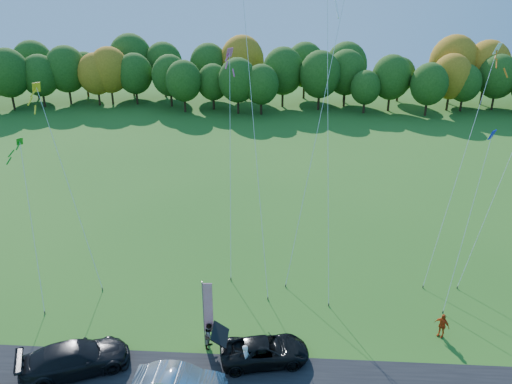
# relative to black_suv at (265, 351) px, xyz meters

# --- Properties ---
(ground) EXTENTS (160.00, 160.00, 0.00)m
(ground) POSITION_rel_black_suv_xyz_m (-0.92, 1.34, -0.68)
(ground) COLOR #235917
(tree_line) EXTENTS (116.00, 12.00, 10.00)m
(tree_line) POSITION_rel_black_suv_xyz_m (-0.92, 56.34, -0.68)
(tree_line) COLOR #1E4711
(tree_line) RESTS_ON ground
(black_suv) EXTENTS (5.23, 3.15, 1.36)m
(black_suv) POSITION_rel_black_suv_xyz_m (0.00, 0.00, 0.00)
(black_suv) COLOR black
(black_suv) RESTS_ON ground
(silver_sedan) EXTENTS (4.74, 1.77, 1.55)m
(silver_sedan) POSITION_rel_black_suv_xyz_m (-4.15, -2.78, 0.09)
(silver_sedan) COLOR silver
(silver_sedan) RESTS_ON ground
(dark_truck_a) EXTENTS (6.14, 4.44, 1.65)m
(dark_truck_a) POSITION_rel_black_suv_xyz_m (-10.10, -1.38, 0.15)
(dark_truck_a) COLOR black
(dark_truck_a) RESTS_ON ground
(person_tailgate_a) EXTENTS (0.45, 0.64, 1.66)m
(person_tailgate_a) POSITION_rel_black_suv_xyz_m (-0.95, -0.82, 0.15)
(person_tailgate_a) COLOR silver
(person_tailgate_a) RESTS_ON ground
(person_tailgate_b) EXTENTS (0.74, 0.87, 1.57)m
(person_tailgate_b) POSITION_rel_black_suv_xyz_m (-3.17, 0.96, 0.11)
(person_tailgate_b) COLOR gray
(person_tailgate_b) RESTS_ON ground
(person_east) EXTENTS (0.93, 0.88, 1.55)m
(person_east) POSITION_rel_black_suv_xyz_m (10.31, 2.69, 0.09)
(person_east) COLOR #CA4113
(person_east) RESTS_ON ground
(feather_flag) EXTENTS (0.57, 0.09, 4.32)m
(feather_flag) POSITION_rel_black_suv_xyz_m (-3.28, 1.08, 1.96)
(feather_flag) COLOR #999999
(feather_flag) RESTS_ON ground
(kite_delta_blue) EXTENTS (5.14, 12.89, 30.61)m
(kite_delta_blue) POSITION_rel_black_suv_xyz_m (-1.72, 11.56, 14.15)
(kite_delta_blue) COLOR #4C3F33
(kite_delta_blue) RESTS_ON ground
(kite_parafoil_orange) EXTENTS (7.25, 12.99, 27.95)m
(kite_parafoil_orange) POSITION_rel_black_suv_xyz_m (3.82, 13.40, 13.09)
(kite_parafoil_orange) COLOR #4C3F33
(kite_parafoil_orange) RESTS_ON ground
(kite_delta_red) EXTENTS (2.73, 9.05, 22.55)m
(kite_delta_red) POSITION_rel_black_suv_xyz_m (3.50, 9.64, 11.29)
(kite_delta_red) COLOR #4C3F33
(kite_delta_red) RESTS_ON ground
(kite_diamond_yellow) EXTENTS (5.34, 5.61, 13.38)m
(kite_diamond_yellow) POSITION_rel_black_suv_xyz_m (-13.68, 8.58, 5.78)
(kite_diamond_yellow) COLOR #4C3F33
(kite_diamond_yellow) RESTS_ON ground
(kite_diamond_green) EXTENTS (3.59, 6.89, 9.83)m
(kite_diamond_green) POSITION_rel_black_suv_xyz_m (-15.61, 6.51, 4.07)
(kite_diamond_green) COLOR #4C3F33
(kite_diamond_green) RESTS_ON ground
(kite_diamond_white) EXTENTS (5.52, 7.84, 15.79)m
(kite_diamond_white) POSITION_rel_black_suv_xyz_m (12.93, 11.26, 6.93)
(kite_diamond_white) COLOR #4C3F33
(kite_diamond_white) RESTS_ON ground
(kite_diamond_pink) EXTENTS (1.17, 7.79, 15.21)m
(kite_diamond_pink) POSITION_rel_black_suv_xyz_m (-3.01, 11.49, 6.86)
(kite_diamond_pink) COLOR #4C3F33
(kite_diamond_pink) RESTS_ON ground
(kite_diamond_blue_low) EXTENTS (3.42, 5.25, 11.02)m
(kite_diamond_blue_low) POSITION_rel_black_suv_xyz_m (12.50, 7.23, 4.59)
(kite_diamond_blue_low) COLOR #4C3F33
(kite_diamond_blue_low) RESTS_ON ground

